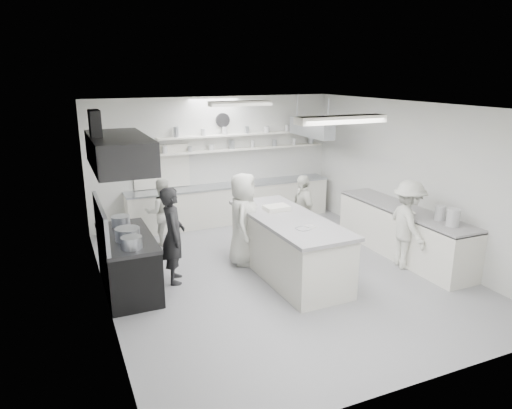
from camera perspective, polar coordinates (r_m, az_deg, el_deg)
name	(u,v)px	position (r m, az deg, el deg)	size (l,w,h in m)	color
floor	(278,273)	(8.66, 2.74, -8.38)	(6.00, 7.00, 0.02)	#9F9FA0
ceiling	(281,105)	(7.91, 3.03, 11.98)	(6.00, 7.00, 0.02)	white
wall_back	(215,160)	(11.32, -5.05, 5.41)	(6.00, 0.04, 3.00)	silver
wall_front	(423,268)	(5.42, 19.69, -7.28)	(6.00, 0.04, 3.00)	silver
wall_left	(100,214)	(7.37, -18.51, -1.07)	(0.04, 7.00, 3.00)	silver
wall_right	(414,178)	(9.83, 18.76, 3.03)	(0.04, 7.00, 3.00)	silver
stove	(128,265)	(8.13, -15.33, -7.09)	(0.80, 1.80, 0.90)	black
exhaust_hood	(119,152)	(7.61, -16.37, 6.21)	(0.85, 2.00, 0.50)	#2C2C2D
back_counter	(232,203)	(11.38, -3.01, 0.13)	(5.00, 0.60, 0.92)	white
shelf_lower	(244,149)	(11.40, -1.51, 6.81)	(4.20, 0.26, 0.04)	white
shelf_upper	(244,134)	(11.35, -1.52, 8.56)	(4.20, 0.26, 0.04)	white
pass_through_window	(162,167)	(10.98, -11.47, 4.56)	(1.30, 0.04, 1.00)	black
wall_clock	(222,120)	(11.22, -4.12, 10.24)	(0.32, 0.32, 0.05)	white
right_counter	(403,233)	(9.73, 17.47, -3.30)	(0.74, 3.30, 0.94)	white
pot_rack	(311,128)	(11.03, 6.76, 9.29)	(0.30, 1.60, 0.40)	#A8ADB5
light_fixture_front	(341,119)	(6.37, 10.39, 10.18)	(1.30, 0.25, 0.10)	white
light_fixture_rear	(240,103)	(9.56, -1.91, 12.24)	(1.30, 0.25, 0.10)	white
prep_island	(288,247)	(8.44, 3.93, -5.20)	(1.04, 2.79, 1.03)	white
stove_pot	(128,236)	(7.73, -15.40, -3.67)	(0.39, 0.39, 0.25)	#A8ADB5
cook_stove	(173,235)	(8.14, -10.08, -3.72)	(0.62, 0.41, 1.70)	#232424
cook_back	(162,212)	(9.99, -11.42, -0.91)	(0.69, 0.54, 1.42)	silver
cook_island_left	(243,219)	(8.78, -1.56, -1.79)	(0.86, 0.56, 1.76)	silver
cook_island_right	(302,212)	(9.65, 5.70, -0.89)	(0.91, 0.38, 1.54)	silver
cook_right	(408,225)	(9.05, 18.03, -2.36)	(1.08, 0.62, 1.67)	silver
bowl_island_a	(303,230)	(7.68, 5.78, -3.11)	(0.24, 0.24, 0.06)	#A8ADB5
bowl_island_b	(310,228)	(7.80, 6.64, -2.85)	(0.19, 0.19, 0.06)	white
bowl_right	(408,214)	(9.26, 18.09, -1.06)	(0.25, 0.25, 0.06)	white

